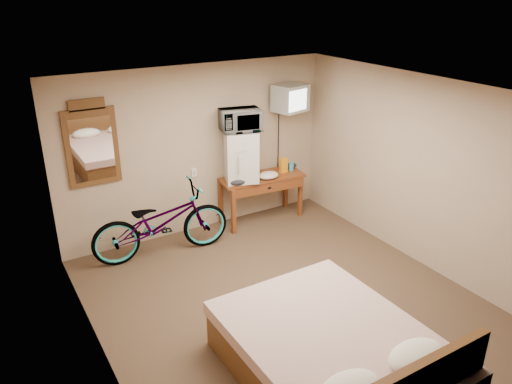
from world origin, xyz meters
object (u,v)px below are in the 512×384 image
blue_cup (291,166)px  bed (337,358)px  wall_mirror (92,144)px  crt_television (290,98)px  microwave (240,120)px  desk (262,184)px  bicycle (161,222)px  mini_fridge (241,156)px

blue_cup → bed: bed is taller
wall_mirror → crt_television: bearing=-4.9°
microwave → desk: bearing=5.7°
desk → bicycle: bicycle is taller
blue_cup → wall_mirror: (-2.98, 0.28, 0.78)m
blue_cup → bicycle: size_ratio=0.07×
microwave → blue_cup: 1.25m
desk → wall_mirror: wall_mirror is taller
mini_fridge → crt_television: crt_television is taller
microwave → bicycle: bearing=-157.4°
mini_fridge → crt_television: bearing=-1.3°
crt_television → bed: size_ratio=0.28×
desk → mini_fridge: 0.62m
mini_fridge → wall_mirror: size_ratio=0.67×
mini_fridge → microwave: size_ratio=1.33×
blue_cup → wall_mirror: wall_mirror is taller
mini_fridge → bed: 3.63m
bicycle → wall_mirror: bearing=59.9°
microwave → blue_cup: bearing=9.0°
microwave → bed: (-0.90, -3.41, -1.39)m
mini_fridge → microwave: bearing=56.3°
blue_cup → bed: size_ratio=0.06×
desk → microwave: 1.12m
bicycle → bed: bearing=-165.0°
blue_cup → crt_television: 1.10m
desk → bicycle: bearing=-173.0°
microwave → mini_fridge: bearing=-111.4°
desk → bed: size_ratio=0.63×
desk → wall_mirror: size_ratio=1.19×
mini_fridge → blue_cup: 0.95m
mini_fridge → microwave: 0.55m
desk → wall_mirror: bearing=173.7°
desk → bed: 3.61m
bed → microwave: bearing=75.1°
mini_fridge → wall_mirror: wall_mirror is taller
wall_mirror → blue_cup: bearing=-5.4°
bicycle → bed: size_ratio=0.87×
mini_fridge → microwave: microwave is taller
crt_television → bicycle: crt_television is taller
crt_television → bicycle: 2.69m
microwave → bed: microwave is taller
desk → microwave: size_ratio=2.37×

